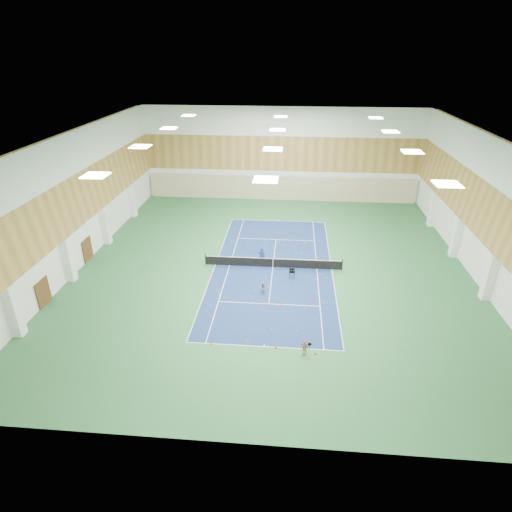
# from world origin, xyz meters

# --- Properties ---
(ground) EXTENTS (40.00, 40.00, 0.00)m
(ground) POSITION_xyz_m (0.00, 0.00, 0.00)
(ground) COLOR #296136
(ground) RESTS_ON ground
(room_shell) EXTENTS (36.00, 40.00, 12.00)m
(room_shell) POSITION_xyz_m (0.00, 0.00, 6.00)
(room_shell) COLOR white
(room_shell) RESTS_ON ground
(wood_cladding) EXTENTS (36.00, 40.00, 8.00)m
(wood_cladding) POSITION_xyz_m (0.00, 0.00, 8.00)
(wood_cladding) COLOR #AA813F
(wood_cladding) RESTS_ON room_shell
(ceiling_light_grid) EXTENTS (21.40, 25.40, 0.06)m
(ceiling_light_grid) POSITION_xyz_m (0.00, 0.00, 11.92)
(ceiling_light_grid) COLOR white
(ceiling_light_grid) RESTS_ON room_shell
(court_surface) EXTENTS (10.97, 23.77, 0.01)m
(court_surface) POSITION_xyz_m (0.00, 0.00, 0.01)
(court_surface) COLOR navy
(court_surface) RESTS_ON ground
(tennis_balls_scatter) EXTENTS (10.57, 22.77, 0.07)m
(tennis_balls_scatter) POSITION_xyz_m (0.00, 0.00, 0.05)
(tennis_balls_scatter) COLOR #BBDE25
(tennis_balls_scatter) RESTS_ON ground
(tennis_net) EXTENTS (12.80, 0.10, 1.10)m
(tennis_net) POSITION_xyz_m (0.00, 0.00, 0.55)
(tennis_net) COLOR black
(tennis_net) RESTS_ON ground
(back_curtain) EXTENTS (35.40, 0.16, 3.20)m
(back_curtain) POSITION_xyz_m (0.00, 19.75, 1.60)
(back_curtain) COLOR #C6B793
(back_curtain) RESTS_ON ground
(door_left_a) EXTENTS (0.08, 1.80, 2.20)m
(door_left_a) POSITION_xyz_m (-17.92, -8.00, 1.10)
(door_left_a) COLOR #593319
(door_left_a) RESTS_ON ground
(door_left_b) EXTENTS (0.08, 1.80, 2.20)m
(door_left_b) POSITION_xyz_m (-17.92, 0.00, 1.10)
(door_left_b) COLOR #593319
(door_left_b) RESTS_ON ground
(coach) EXTENTS (0.66, 0.46, 1.71)m
(coach) POSITION_xyz_m (-1.11, 0.60, 0.86)
(coach) COLOR navy
(coach) RESTS_ON ground
(child_court) EXTENTS (0.58, 0.49, 1.07)m
(child_court) POSITION_xyz_m (-0.57, -4.88, 0.54)
(child_court) COLOR gray
(child_court) RESTS_ON ground
(child_apron) EXTENTS (0.73, 0.51, 1.15)m
(child_apron) POSITION_xyz_m (2.74, -12.47, 0.57)
(child_apron) COLOR tan
(child_apron) RESTS_ON ground
(ball_cart) EXTENTS (0.55, 0.55, 0.86)m
(ball_cart) POSITION_xyz_m (1.79, -1.91, 0.43)
(ball_cart) COLOR black
(ball_cart) RESTS_ON ground
(cone_svc_a) EXTENTS (0.17, 0.17, 0.19)m
(cone_svc_a) POSITION_xyz_m (-3.54, -5.86, 0.09)
(cone_svc_a) COLOR #D7410B
(cone_svc_a) RESTS_ON ground
(cone_svc_b) EXTENTS (0.22, 0.22, 0.24)m
(cone_svc_b) POSITION_xyz_m (-0.70, -6.58, 0.12)
(cone_svc_b) COLOR #E05E0B
(cone_svc_b) RESTS_ON ground
(cone_svc_c) EXTENTS (0.22, 0.22, 0.24)m
(cone_svc_c) POSITION_xyz_m (1.03, -6.58, 0.12)
(cone_svc_c) COLOR #DC500B
(cone_svc_c) RESTS_ON ground
(cone_svc_d) EXTENTS (0.19, 0.19, 0.20)m
(cone_svc_d) POSITION_xyz_m (3.59, -6.05, 0.10)
(cone_svc_d) COLOR #EB480C
(cone_svc_d) RESTS_ON ground
(cone_base_a) EXTENTS (0.22, 0.22, 0.24)m
(cone_base_a) POSITION_xyz_m (-3.69, -11.95, 0.12)
(cone_base_a) COLOR #DA570B
(cone_base_a) RESTS_ON ground
(cone_base_b) EXTENTS (0.19, 0.19, 0.21)m
(cone_base_b) POSITION_xyz_m (-1.22, -11.47, 0.11)
(cone_base_b) COLOR orange
(cone_base_b) RESTS_ON ground
(cone_base_c) EXTENTS (0.19, 0.19, 0.21)m
(cone_base_c) POSITION_xyz_m (0.82, -11.96, 0.11)
(cone_base_c) COLOR #E23F0B
(cone_base_c) RESTS_ON ground
(cone_base_d) EXTENTS (0.19, 0.19, 0.21)m
(cone_base_d) POSITION_xyz_m (3.51, -12.41, 0.10)
(cone_base_d) COLOR #FA4A0D
(cone_base_d) RESTS_ON ground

